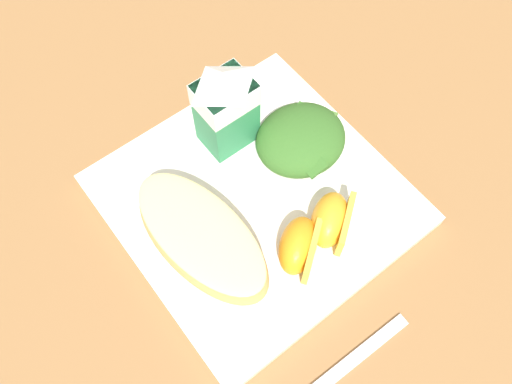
{
  "coord_description": "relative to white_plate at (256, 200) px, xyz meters",
  "views": [
    {
      "loc": [
        -0.15,
        -0.19,
        0.51
      ],
      "look_at": [
        0.0,
        0.0,
        0.03
      ],
      "focal_mm": 36.61,
      "sensor_mm": 36.0,
      "label": 1
    }
  ],
  "objects": [
    {
      "name": "white_plate",
      "position": [
        0.0,
        0.0,
        0.0
      ],
      "size": [
        0.28,
        0.28,
        0.02
      ],
      "primitive_type": "cube",
      "color": "white",
      "rests_on": "ground"
    },
    {
      "name": "green_salad_pile",
      "position": [
        0.07,
        0.02,
        0.03
      ],
      "size": [
        0.1,
        0.09,
        0.04
      ],
      "color": "#336023",
      "rests_on": "white_plate"
    },
    {
      "name": "orange_wedge_middle",
      "position": [
        0.04,
        -0.07,
        0.03
      ],
      "size": [
        0.07,
        0.06,
        0.04
      ],
      "color": "orange",
      "rests_on": "white_plate"
    },
    {
      "name": "cheesy_pizza_bread",
      "position": [
        -0.07,
        -0.01,
        0.03
      ],
      "size": [
        0.1,
        0.18,
        0.04
      ],
      "color": "tan",
      "rests_on": "white_plate"
    },
    {
      "name": "ground",
      "position": [
        0.0,
        0.0,
        -0.01
      ],
      "size": [
        3.0,
        3.0,
        0.0
      ],
      "primitive_type": "plane",
      "color": "olive"
    },
    {
      "name": "milk_carton",
      "position": [
        0.02,
        0.08,
        0.07
      ],
      "size": [
        0.06,
        0.04,
        0.11
      ],
      "color": "#2D8451",
      "rests_on": "white_plate"
    },
    {
      "name": "orange_wedge_front",
      "position": [
        -0.01,
        -0.08,
        0.03
      ],
      "size": [
        0.07,
        0.06,
        0.04
      ],
      "color": "orange",
      "rests_on": "white_plate"
    }
  ]
}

